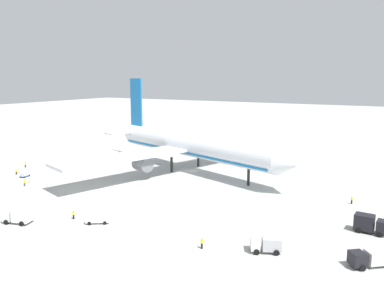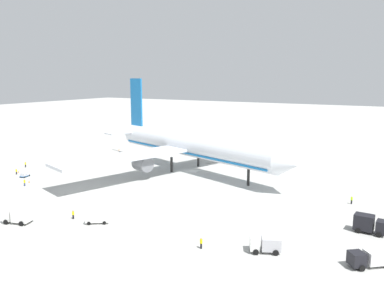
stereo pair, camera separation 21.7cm
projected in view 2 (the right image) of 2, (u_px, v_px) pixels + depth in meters
name	position (u px, v px, depth m)	size (l,w,h in m)	color
ground_plane	(192.00, 171.00, 110.69)	(600.00, 600.00, 0.00)	#B2B2AD
airliner	(189.00, 145.00, 110.43)	(68.76, 76.83, 26.05)	silver
service_truck_1	(265.00, 244.00, 58.92)	(5.08, 3.91, 2.48)	white
service_truck_2	(18.00, 215.00, 70.78)	(5.51, 3.75, 2.93)	white
service_truck_3	(372.00, 257.00, 54.46)	(6.28, 5.73, 2.31)	black
service_truck_5	(369.00, 224.00, 66.24)	(5.20, 2.88, 3.10)	black
service_van	(98.00, 218.00, 70.85)	(4.51, 3.89, 1.97)	white
baggage_cart_0	(25.00, 174.00, 103.83)	(2.03, 3.21, 1.22)	#26598C
ground_worker_0	(25.00, 165.00, 114.95)	(0.56, 0.56, 1.63)	black
ground_worker_1	(201.00, 243.00, 60.22)	(0.45, 0.45, 1.79)	black
ground_worker_2	(73.00, 215.00, 72.90)	(0.56, 0.56, 1.67)	black
ground_worker_3	(16.00, 172.00, 106.39)	(0.44, 0.44, 1.63)	black
ground_worker_4	(25.00, 183.00, 95.00)	(0.52, 0.52, 1.71)	navy
ground_worker_5	(352.00, 200.00, 81.50)	(0.43, 0.43, 1.76)	black
traffic_cone_0	(199.00, 145.00, 151.44)	(0.36, 0.36, 0.55)	orange
traffic_cone_1	(119.00, 150.00, 141.86)	(0.36, 0.36, 0.55)	orange
traffic_cone_2	(29.00, 181.00, 98.27)	(0.36, 0.36, 0.55)	orange
traffic_cone_3	(18.00, 172.00, 108.48)	(0.36, 0.36, 0.55)	orange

